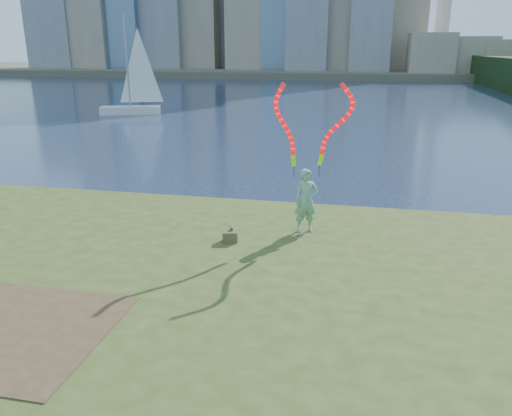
# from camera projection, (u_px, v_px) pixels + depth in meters

# --- Properties ---
(ground) EXTENTS (320.00, 320.00, 0.00)m
(ground) POSITION_uv_depth(u_px,v_px,m) (200.00, 297.00, 11.09)
(ground) COLOR #19263F
(ground) RESTS_ON ground
(grassy_knoll) EXTENTS (20.00, 18.00, 0.80)m
(grassy_knoll) POSITION_uv_depth(u_px,v_px,m) (159.00, 340.00, 8.84)
(grassy_knoll) COLOR #364518
(grassy_knoll) RESTS_ON ground
(dirt_patch) EXTENTS (3.20, 3.00, 0.02)m
(dirt_patch) POSITION_uv_depth(u_px,v_px,m) (12.00, 330.00, 8.29)
(dirt_patch) COLOR #47331E
(dirt_patch) RESTS_ON grassy_knoll
(far_shore) EXTENTS (320.00, 40.00, 1.20)m
(far_shore) POSITION_uv_depth(u_px,v_px,m) (347.00, 72.00, 99.36)
(far_shore) COLOR #504B3B
(far_shore) RESTS_ON ground
(woman_with_ribbons) EXTENTS (1.90, 0.82, 4.01)m
(woman_with_ribbons) POSITION_uv_depth(u_px,v_px,m) (307.00, 178.00, 12.34)
(woman_with_ribbons) COLOR #167034
(woman_with_ribbons) RESTS_ON grassy_knoll
(canvas_bag) EXTENTS (0.40, 0.45, 0.34)m
(canvas_bag) POSITION_uv_depth(u_px,v_px,m) (230.00, 236.00, 12.05)
(canvas_bag) COLOR #4D4C29
(canvas_bag) RESTS_ON grassy_knoll
(sailboat) EXTENTS (5.09, 3.10, 7.78)m
(sailboat) POSITION_uv_depth(u_px,v_px,m) (133.00, 98.00, 40.83)
(sailboat) COLOR silver
(sailboat) RESTS_ON ground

